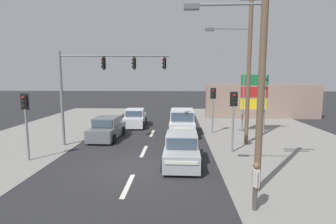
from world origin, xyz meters
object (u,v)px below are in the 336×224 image
(pedestrian_at_kerb, at_px, (256,183))
(utility_pole_midground_right, at_px, (247,59))
(shopping_plaza_sign, at_px, (254,95))
(suv_receding_far, at_px, (182,123))
(traffic_signal_mast, at_px, (99,78))
(sedan_crossing_left, at_px, (107,129))
(pedestal_signal_left_kerb, at_px, (26,116))
(pedestal_signal_right_kerb, at_px, (233,112))
(pedestal_signal_far_median, at_px, (213,103))
(sedan_oncoming_near, at_px, (182,150))
(sedan_kerbside_parked, at_px, (135,118))
(utility_pole_foreground_right, at_px, (259,55))

(pedestrian_at_kerb, bearing_deg, utility_pole_midground_right, 78.37)
(pedestrian_at_kerb, bearing_deg, shopping_plaza_sign, 74.80)
(utility_pole_midground_right, height_order, suv_receding_far, utility_pole_midground_right)
(utility_pole_midground_right, bearing_deg, traffic_signal_mast, -175.34)
(traffic_signal_mast, bearing_deg, sedan_crossing_left, 92.86)
(pedestal_signal_left_kerb, relative_size, suv_receding_far, 0.78)
(pedestal_signal_right_kerb, distance_m, shopping_plaza_sign, 6.54)
(shopping_plaza_sign, bearing_deg, pedestal_signal_far_median, -168.81)
(traffic_signal_mast, bearing_deg, sedan_oncoming_near, -33.19)
(pedestal_signal_left_kerb, relative_size, sedan_oncoming_near, 0.83)
(utility_pole_midground_right, xyz_separation_m, shopping_plaza_sign, (1.60, 3.77, -2.52))
(pedestal_signal_far_median, height_order, sedan_kerbside_parked, pedestal_signal_far_median)
(utility_pole_midground_right, height_order, pedestal_signal_right_kerb, utility_pole_midground_right)
(traffic_signal_mast, relative_size, suv_receding_far, 1.51)
(traffic_signal_mast, height_order, pedestal_signal_right_kerb, traffic_signal_mast)
(traffic_signal_mast, xyz_separation_m, sedan_oncoming_near, (5.20, -3.40, -3.65))
(utility_pole_midground_right, height_order, sedan_oncoming_near, utility_pole_midground_right)
(sedan_oncoming_near, distance_m, sedan_crossing_left, 7.40)
(traffic_signal_mast, height_order, shopping_plaza_sign, traffic_signal_mast)
(pedestal_signal_far_median, distance_m, sedan_crossing_left, 8.24)
(utility_pole_midground_right, bearing_deg, shopping_plaza_sign, 66.92)
(pedestal_signal_left_kerb, bearing_deg, sedan_crossing_left, 61.48)
(traffic_signal_mast, distance_m, sedan_crossing_left, 4.06)
(utility_pole_midground_right, distance_m, shopping_plaza_sign, 4.81)
(pedestal_signal_left_kerb, distance_m, pedestal_signal_far_median, 12.81)
(utility_pole_foreground_right, distance_m, suv_receding_far, 11.28)
(utility_pole_midground_right, bearing_deg, sedan_crossing_left, 173.92)
(traffic_signal_mast, height_order, suv_receding_far, traffic_signal_mast)
(pedestal_signal_left_kerb, height_order, sedan_crossing_left, pedestal_signal_left_kerb)
(shopping_plaza_sign, bearing_deg, pedestal_signal_left_kerb, -150.40)
(traffic_signal_mast, xyz_separation_m, pedestal_signal_left_kerb, (-2.88, -3.36, -1.94))
(sedan_oncoming_near, xyz_separation_m, suv_receding_far, (0.11, 6.88, 0.18))
(traffic_signal_mast, bearing_deg, pedestal_signal_right_kerb, -9.32)
(shopping_plaza_sign, height_order, pedestrian_at_kerb, shopping_plaza_sign)
(utility_pole_foreground_right, relative_size, pedestal_signal_far_median, 2.72)
(pedestal_signal_left_kerb, distance_m, shopping_plaza_sign, 15.97)
(utility_pole_foreground_right, distance_m, sedan_kerbside_parked, 15.58)
(sedan_crossing_left, relative_size, pedestrian_at_kerb, 2.63)
(traffic_signal_mast, distance_m, sedan_oncoming_near, 7.20)
(utility_pole_foreground_right, height_order, shopping_plaza_sign, utility_pole_foreground_right)
(sedan_crossing_left, height_order, sedan_kerbside_parked, same)
(pedestal_signal_far_median, xyz_separation_m, sedan_kerbside_parked, (-6.57, 2.80, -1.71))
(utility_pole_midground_right, distance_m, pedestal_signal_right_kerb, 3.93)
(pedestal_signal_far_median, bearing_deg, suv_receding_far, -170.62)
(sedan_crossing_left, bearing_deg, suv_receding_far, 17.56)
(pedestal_signal_far_median, xyz_separation_m, sedan_crossing_left, (-7.78, -2.10, -1.71))
(pedestal_signal_right_kerb, relative_size, pedestal_signal_far_median, 1.00)
(pedestal_signal_right_kerb, bearing_deg, pedestrian_at_kerb, -95.18)
(sedan_crossing_left, bearing_deg, pedestal_signal_far_median, 15.11)
(suv_receding_far, bearing_deg, utility_pole_foreground_right, -75.36)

